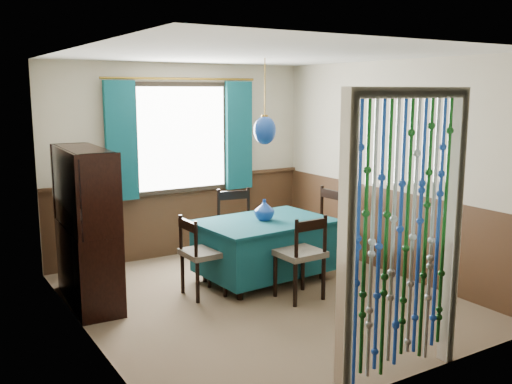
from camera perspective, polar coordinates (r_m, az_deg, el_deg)
floor at (r=6.09m, az=0.58°, el=-10.60°), size 4.00×4.00×0.00m
ceiling at (r=5.71m, az=0.63°, el=13.59°), size 4.00×4.00×0.00m
wall_back at (r=7.52m, az=-7.55°, el=3.13°), size 3.60×0.00×3.60m
wall_front at (r=4.24m, az=15.17°, el=-2.55°), size 3.60×0.00×3.60m
wall_left at (r=5.06m, az=-16.93°, el=-0.62°), size 0.00×4.00×4.00m
wall_right at (r=6.89m, az=13.40°, el=2.30°), size 0.00×4.00×4.00m
wainscot_back at (r=7.63m, az=-7.37°, el=-2.48°), size 3.60×0.00×3.60m
wainscot_front at (r=4.47m, az=14.57°, el=-11.94°), size 3.60×0.00×3.60m
wainscot_left at (r=5.25m, az=-16.34°, el=-8.68°), size 0.00×4.00×4.00m
wainscot_right at (r=7.01m, az=13.06°, el=-3.79°), size 0.00×4.00×4.00m
window at (r=7.44m, az=-7.45°, el=5.38°), size 1.32×0.12×1.42m
doorway at (r=4.33m, az=14.47°, el=-4.99°), size 1.16×0.12×2.18m
dining_table at (r=6.53m, az=0.85°, el=-5.35°), size 1.54×1.12×0.71m
chair_near at (r=5.95m, az=4.55°, el=-6.25°), size 0.46×0.44×0.91m
chair_far at (r=7.05m, az=-1.84°, el=-3.42°), size 0.55×0.53×0.95m
chair_left at (r=6.06m, az=-5.54°, el=-6.16°), size 0.42×0.44×0.86m
chair_right at (r=7.12m, az=6.64°, el=-3.30°), size 0.49×0.51×0.96m
sideboard at (r=6.08m, az=-16.56°, el=-5.50°), size 0.48×1.24×1.60m
pendant_lamp at (r=6.31m, az=0.88°, el=6.22°), size 0.25×0.25×0.93m
vase_table at (r=6.45m, az=0.84°, el=-1.88°), size 0.27×0.27×0.22m
bowl_shelf at (r=5.71m, az=-15.54°, el=-0.72°), size 0.25×0.25×0.05m
vase_sideboard at (r=6.32m, az=-16.97°, el=-1.83°), size 0.24×0.24×0.19m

